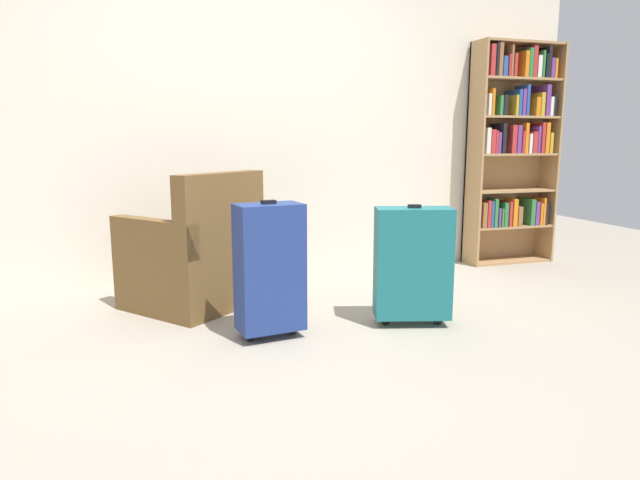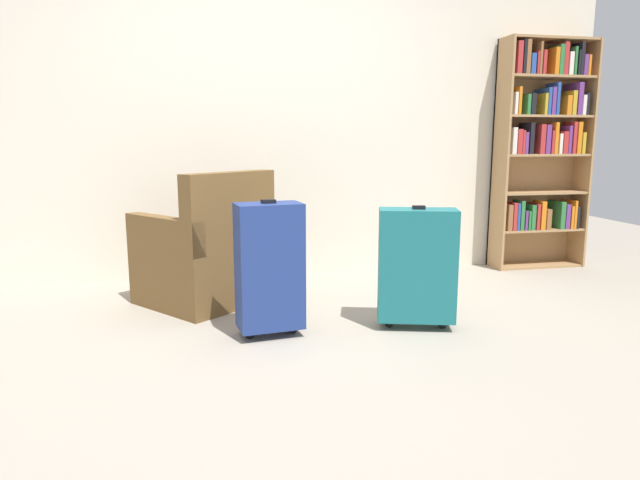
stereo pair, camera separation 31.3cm
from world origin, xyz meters
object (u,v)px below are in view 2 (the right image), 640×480
Objects in this scene: suitcase_teal at (417,265)px; suitcase_navy_blue at (270,266)px; mug at (294,291)px; armchair at (206,257)px; bookshelf at (542,143)px.

suitcase_navy_blue is at bearing 177.80° from suitcase_teal.
suitcase_teal is at bearing -52.07° from mug.
mug is at bearing 70.98° from suitcase_navy_blue.
armchair is at bearing -179.80° from mug.
bookshelf is 2.99m from armchair.
bookshelf is 2.64× the size of suitcase_teal.
bookshelf is at bearing 39.61° from suitcase_teal.
suitcase_navy_blue is at bearing -65.07° from armchair.
armchair is at bearing 147.29° from suitcase_teal.
suitcase_navy_blue is (-0.26, -0.74, 0.36)m from mug.
suitcase_navy_blue is at bearing -152.15° from bookshelf.
suitcase_navy_blue is (-2.49, -1.32, -0.67)m from bookshelf.
bookshelf is 2.52m from mug.
mug is 0.16× the size of suitcase_teal.
bookshelf reaches higher than armchair.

